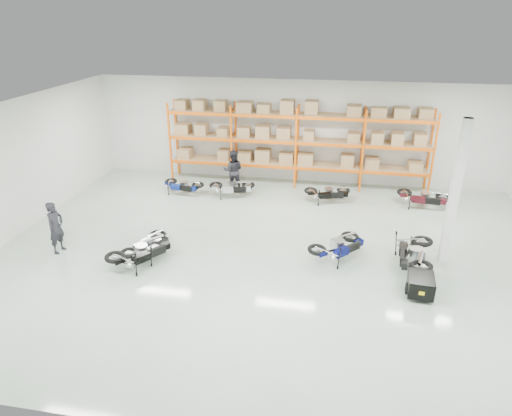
% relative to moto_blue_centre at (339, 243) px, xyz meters
% --- Properties ---
extents(room, '(18.00, 18.00, 18.00)m').
position_rel_moto_blue_centre_xyz_m(room, '(-1.99, -0.08, 1.71)').
color(room, '#A9BCAD').
rests_on(room, ground).
extents(pallet_rack, '(11.28, 0.98, 3.62)m').
position_rel_moto_blue_centre_xyz_m(pallet_rack, '(-1.99, 6.37, 1.72)').
color(pallet_rack, '#EF5D0C').
rests_on(pallet_rack, ground).
extents(structural_column, '(0.25, 0.25, 4.50)m').
position_rel_moto_blue_centre_xyz_m(structural_column, '(3.21, 0.42, 1.71)').
color(structural_column, white).
rests_on(structural_column, ground).
extents(moto_blue_centre, '(1.84, 1.88, 1.14)m').
position_rel_moto_blue_centre_xyz_m(moto_blue_centre, '(0.00, 0.00, 0.00)').
color(moto_blue_centre, '#080C52').
rests_on(moto_blue_centre, ground).
extents(moto_silver_left, '(1.27, 1.81, 1.06)m').
position_rel_moto_blue_centre_xyz_m(moto_silver_left, '(-5.89, -0.95, -0.04)').
color(moto_silver_left, '#B3B6BA').
rests_on(moto_silver_left, ground).
extents(moto_black_far_left, '(1.79, 2.02, 1.18)m').
position_rel_moto_blue_centre_xyz_m(moto_black_far_left, '(-5.93, -1.44, 0.02)').
color(moto_black_far_left, black).
rests_on(moto_black_far_left, ground).
extents(moto_touring_right, '(1.26, 2.07, 1.25)m').
position_rel_moto_blue_centre_xyz_m(moto_touring_right, '(2.22, -0.09, 0.05)').
color(moto_touring_right, black).
rests_on(moto_touring_right, ground).
extents(trailer, '(0.76, 1.45, 0.60)m').
position_rel_moto_blue_centre_xyz_m(trailer, '(2.22, -1.69, -0.19)').
color(trailer, black).
rests_on(trailer, ground).
extents(moto_back_a, '(1.66, 1.03, 1.01)m').
position_rel_moto_blue_centre_xyz_m(moto_back_a, '(-6.61, 4.40, -0.06)').
color(moto_back_a, navy).
rests_on(moto_back_a, ground).
extents(moto_back_b, '(1.77, 1.13, 1.06)m').
position_rel_moto_blue_centre_xyz_m(moto_back_b, '(-4.46, 4.49, -0.04)').
color(moto_back_b, '#B2B8BC').
rests_on(moto_back_b, ground).
extents(moto_back_c, '(1.74, 1.12, 1.04)m').
position_rel_moto_blue_centre_xyz_m(moto_back_c, '(-0.50, 4.59, -0.05)').
color(moto_back_c, black).
rests_on(moto_back_c, ground).
extents(moto_back_d, '(1.87, 1.13, 1.14)m').
position_rel_moto_blue_centre_xyz_m(moto_back_d, '(3.23, 4.70, -0.00)').
color(moto_back_d, '#3E0C15').
rests_on(moto_back_d, ground).
extents(person_left, '(0.48, 0.67, 1.72)m').
position_rel_moto_blue_centre_xyz_m(person_left, '(-8.90, -1.14, 0.32)').
color(person_left, black).
rests_on(person_left, ground).
extents(person_back, '(0.95, 0.79, 1.79)m').
position_rel_moto_blue_centre_xyz_m(person_back, '(-4.55, 5.17, 0.36)').
color(person_back, black).
rests_on(person_back, ground).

